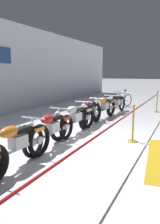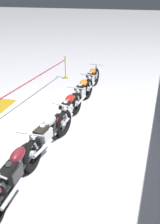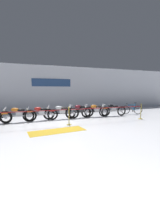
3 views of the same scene
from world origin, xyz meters
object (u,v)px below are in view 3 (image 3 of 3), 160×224
Objects in this scene: motorcycle_orange_1 at (18,115)px; bicycle at (132,110)px; motorcycle_red_2 at (41,113)px; floor_banner at (58,131)px; motorcycle_black_6 at (113,110)px; stanchion_far_left at (42,113)px; stanchion_mid_left at (69,119)px; stanchion_mid_right at (141,114)px; motorcycle_maroon_4 at (80,111)px; motorcycle_silver_3 at (61,112)px; motorcycle_orange_5 at (96,111)px.

bicycle is (8.67, 0.23, -0.10)m from motorcycle_orange_1.
motorcycle_red_2 is 2.92m from floor_banner.
motorcycle_orange_1 is at bearing 117.50° from floor_banner.
motorcycle_red_2 is 5.31m from motorcycle_black_6.
stanchion_far_left is 9.80× the size of stanchion_mid_left.
stanchion_mid_left is at bearing 44.04° from floor_banner.
motorcycle_orange_1 is at bearing -178.49° from bicycle.
stanchion_mid_right is (1.19, -1.66, -0.12)m from motorcycle_black_6.
motorcycle_orange_1 is 0.97× the size of motorcycle_black_6.
bicycle is at bearing 0.80° from motorcycle_maroon_4.
motorcycle_red_2 is 2.12× the size of stanchion_mid_right.
motorcycle_orange_1 is 2.72m from motorcycle_silver_3.
motorcycle_maroon_4 is 3.38m from stanchion_far_left.
bicycle is (2.01, 0.27, -0.10)m from motorcycle_black_6.
stanchion_far_left reaches higher than floor_banner.
motorcycle_silver_3 is 2.33× the size of stanchion_mid_right.
stanchion_mid_right is 0.39× the size of floor_banner.
motorcycle_orange_5 is 4.40m from stanchion_far_left.
motorcycle_silver_3 is 1.07× the size of motorcycle_orange_5.
stanchion_mid_right reaches higher than motorcycle_black_6.
motorcycle_red_2 reaches higher than floor_banner.
motorcycle_orange_1 is at bearing 167.75° from stanchion_mid_right.
bicycle reaches higher than motorcycle_red_2.
motorcycle_maroon_4 reaches higher than motorcycle_black_6.
stanchion_mid_left is (1.46, -0.00, -0.38)m from stanchion_far_left.
motorcycle_black_6 is at bearing 23.29° from floor_banner.
motorcycle_orange_5 is (2.58, -0.03, 0.00)m from motorcycle_silver_3.
floor_banner is (-6.81, -3.00, -0.37)m from bicycle.
stanchion_mid_right is at bearing 0.00° from stanchion_mid_left.
stanchion_mid_left is (-5.93, -1.93, -0.02)m from bicycle.
motorcycle_maroon_4 is 1.00× the size of motorcycle_black_6.
bicycle is at bearing 7.75° from motorcycle_black_6.
motorcycle_maroon_4 is (2.75, 0.10, 0.01)m from motorcycle_red_2.
motorcycle_black_6 is at bearing -2.13° from motorcycle_silver_3.
stanchion_far_left is at bearing -128.61° from motorcycle_silver_3.
stanchion_mid_right is at bearing -26.44° from motorcycle_maroon_4.
motorcycle_silver_3 reaches higher than floor_banner.
motorcycle_silver_3 is at bearing -178.77° from bicycle.
motorcycle_silver_3 is (1.38, 0.04, 0.00)m from motorcycle_red_2.
motorcycle_silver_3 is 5.43m from stanchion_mid_right.
stanchion_mid_left is at bearing -0.00° from stanchion_far_left.
stanchion_mid_left is (2.74, -1.70, -0.12)m from motorcycle_orange_1.
motorcycle_black_6 is (1.35, -0.11, 0.00)m from motorcycle_orange_5.
motorcycle_maroon_4 is (1.37, 0.06, 0.01)m from motorcycle_silver_3.
motorcycle_orange_5 is at bearing 23.78° from stanchion_far_left.
motorcycle_red_2 is 2.25m from stanchion_mid_left.
motorcycle_orange_5 is 3.37m from bicycle.
stanchion_mid_right is (5.10, 0.00, 0.00)m from stanchion_mid_left.
stanchion_mid_left is at bearing -145.34° from motorcycle_orange_5.
motorcycle_orange_5 is (1.22, -0.10, -0.01)m from motorcycle_maroon_4.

